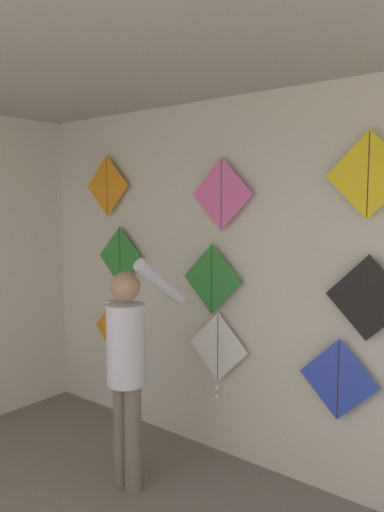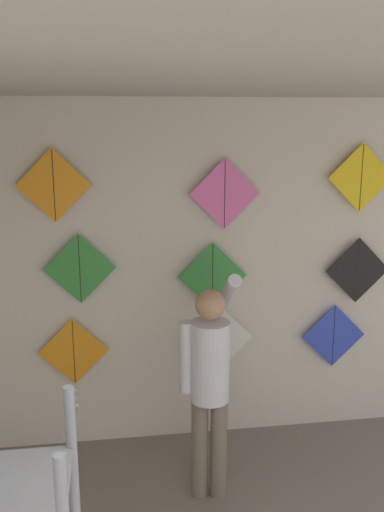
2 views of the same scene
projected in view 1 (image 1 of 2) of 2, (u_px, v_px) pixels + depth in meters
back_panel at (221, 280)px, 3.95m from camera, size 4.79×0.06×2.80m
shopkeeper at (128, 359)px, 3.45m from camera, size 0.41×0.55×1.65m
kite_0 at (115, 333)px, 4.66m from camera, size 0.55×0.04×0.76m
kite_1 at (218, 350)px, 3.91m from camera, size 0.55×0.04×0.69m
kite_2 at (338, 379)px, 3.30m from camera, size 0.55×0.01×0.55m
kite_3 at (120, 257)px, 4.53m from camera, size 0.55×0.01×0.55m
kite_4 at (212, 279)px, 3.89m from camera, size 0.55×0.01×0.55m
kite_5 at (368, 298)px, 3.13m from camera, size 0.55×0.01×0.55m
kite_6 at (107, 186)px, 4.56m from camera, size 0.55×0.01×0.55m
kite_7 at (222, 194)px, 3.77m from camera, size 0.55×0.01×0.55m
kite_8 at (368, 175)px, 3.06m from camera, size 0.55×0.01×0.55m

